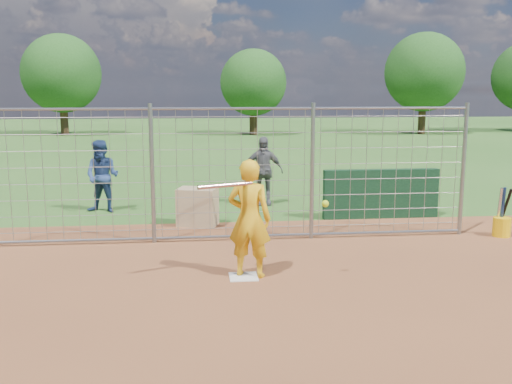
{
  "coord_description": "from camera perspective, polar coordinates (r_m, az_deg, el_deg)",
  "views": [
    {
      "loc": [
        -0.69,
        -8.54,
        2.84
      ],
      "look_at": [
        0.3,
        0.8,
        1.15
      ],
      "focal_mm": 40.0,
      "sensor_mm": 36.0,
      "label": 1
    }
  ],
  "objects": [
    {
      "name": "bucket_with_bats",
      "position": [
        12.17,
        23.36,
        -2.97
      ],
      "size": [
        0.34,
        0.38,
        0.98
      ],
      "color": "yellow",
      "rests_on": "ground"
    },
    {
      "name": "equipment_in_play",
      "position": [
        8.29,
        -0.62,
        0.22
      ],
      "size": [
        1.94,
        0.38,
        0.38
      ],
      "color": "silver",
      "rests_on": "ground"
    },
    {
      "name": "equipment_bin",
      "position": [
        12.1,
        -5.86,
        -1.49
      ],
      "size": [
        0.92,
        0.75,
        0.8
      ],
      "primitive_type": "cube",
      "rotation": [
        0.0,
        0.0,
        -0.28
      ],
      "color": "tan",
      "rests_on": "ground"
    },
    {
      "name": "home_plate",
      "position": [
        8.84,
        -1.27,
        -8.48
      ],
      "size": [
        0.43,
        0.43,
        0.02
      ],
      "primitive_type": "cube",
      "color": "silver",
      "rests_on": "ground"
    },
    {
      "name": "infield_dirt",
      "position": [
        6.26,
        0.96,
        -16.71
      ],
      "size": [
        18.0,
        18.0,
        0.0
      ],
      "primitive_type": "plane",
      "color": "brown",
      "rests_on": "ground"
    },
    {
      "name": "tree_line",
      "position": [
        36.88,
        -0.09,
        11.54
      ],
      "size": [
        44.66,
        6.72,
        6.48
      ],
      "color": "#3F2B19",
      "rests_on": "ground"
    },
    {
      "name": "bystander_b",
      "position": [
        14.14,
        0.68,
        2.13
      ],
      "size": [
        1.03,
        0.48,
        1.71
      ],
      "primitive_type": "imported",
      "rotation": [
        0.0,
        0.0,
        -0.07
      ],
      "color": "#59595E",
      "rests_on": "ground"
    },
    {
      "name": "backstop_fence",
      "position": [
        10.68,
        -2.28,
        1.68
      ],
      "size": [
        9.08,
        0.08,
        2.6
      ],
      "color": "gray",
      "rests_on": "ground"
    },
    {
      "name": "batter",
      "position": [
        8.65,
        -0.67,
        -2.68
      ],
      "size": [
        0.77,
        0.62,
        1.82
      ],
      "primitive_type": "imported",
      "rotation": [
        0.0,
        0.0,
        2.82
      ],
      "color": "yellow",
      "rests_on": "ground"
    },
    {
      "name": "bystander_a",
      "position": [
        13.77,
        -15.11,
        1.52
      ],
      "size": [
        0.97,
        0.85,
        1.7
      ],
      "primitive_type": "imported",
      "rotation": [
        0.0,
        0.0,
        -0.29
      ],
      "color": "navy",
      "rests_on": "ground"
    },
    {
      "name": "dugout_wall",
      "position": [
        13.02,
        12.37,
        -0.18
      ],
      "size": [
        2.6,
        0.2,
        1.1
      ],
      "primitive_type": "cube",
      "color": "#11381E",
      "rests_on": "ground"
    },
    {
      "name": "ground",
      "position": [
        9.03,
        -1.37,
        -8.14
      ],
      "size": [
        100.0,
        100.0,
        0.0
      ],
      "primitive_type": "plane",
      "color": "#2D591E",
      "rests_on": "ground"
    }
  ]
}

